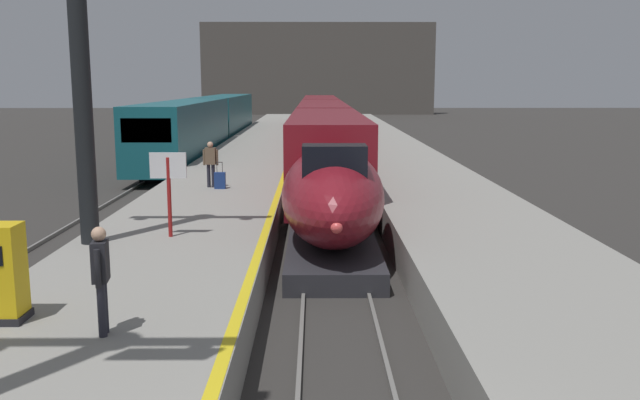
{
  "coord_description": "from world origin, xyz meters",
  "views": [
    {
      "loc": [
        -0.48,
        -5.5,
        4.86
      ],
      "look_at": [
        -0.35,
        12.3,
        1.8
      ],
      "focal_mm": 38.29,
      "sensor_mm": 36.0,
      "label": 1
    }
  ],
  "objects": [
    {
      "name": "ticket_machine_yellow",
      "position": [
        -5.55,
        5.13,
        1.79
      ],
      "size": [
        0.76,
        0.62,
        1.6
      ],
      "color": "yellow",
      "rests_on": "platform_left"
    },
    {
      "name": "regional_train_adjacent",
      "position": [
        -8.1,
        43.49,
        2.13
      ],
      "size": [
        2.85,
        36.6,
        3.8
      ],
      "color": "#145660",
      "rests_on": "ground"
    },
    {
      "name": "station_column_mid",
      "position": [
        -5.9,
        10.58,
        6.56
      ],
      "size": [
        4.0,
        0.68,
        9.16
      ],
      "color": "black",
      "rests_on": "platform_left"
    },
    {
      "name": "platform_left_safety_stripe",
      "position": [
        -1.77,
        24.75,
        1.05
      ],
      "size": [
        0.2,
        107.8,
        0.01
      ],
      "primitive_type": "cube",
      "color": "yellow",
      "rests_on": "platform_left"
    },
    {
      "name": "highspeed_train_main",
      "position": [
        0.0,
        37.24,
        1.95
      ],
      "size": [
        2.92,
        57.25,
        3.6
      ],
      "color": "maroon",
      "rests_on": "ground"
    },
    {
      "name": "rail_secondary_right",
      "position": [
        -7.35,
        27.5,
        0.06
      ],
      "size": [
        0.08,
        110.0,
        0.12
      ],
      "primitive_type": "cube",
      "color": "slate",
      "rests_on": "ground"
    },
    {
      "name": "passenger_mid_platform",
      "position": [
        -3.72,
        4.49,
        2.04
      ],
      "size": [
        0.27,
        0.57,
        1.69
      ],
      "color": "#23232D",
      "rests_on": "platform_left"
    },
    {
      "name": "platform_left",
      "position": [
        -4.05,
        24.75,
        0.53
      ],
      "size": [
        4.8,
        110.0,
        1.05
      ],
      "primitive_type": "cube",
      "color": "gray",
      "rests_on": "ground"
    },
    {
      "name": "departure_info_board",
      "position": [
        -4.11,
        11.26,
        2.56
      ],
      "size": [
        0.9,
        0.1,
        2.12
      ],
      "color": "maroon",
      "rests_on": "platform_left"
    },
    {
      "name": "rolling_suitcase",
      "position": [
        -3.95,
        19.14,
        1.35
      ],
      "size": [
        0.4,
        0.22,
        0.98
      ],
      "color": "navy",
      "rests_on": "platform_left"
    },
    {
      "name": "rail_secondary_left",
      "position": [
        -8.85,
        27.5,
        0.06
      ],
      "size": [
        0.08,
        110.0,
        0.12
      ],
      "primitive_type": "cube",
      "color": "slate",
      "rests_on": "ground"
    },
    {
      "name": "passenger_near_edge",
      "position": [
        -4.32,
        19.49,
        2.04
      ],
      "size": [
        0.57,
        0.24,
        1.69
      ],
      "color": "#23232D",
      "rests_on": "platform_left"
    },
    {
      "name": "rail_main_right",
      "position": [
        0.75,
        27.5,
        0.06
      ],
      "size": [
        0.08,
        110.0,
        0.12
      ],
      "primitive_type": "cube",
      "color": "slate",
      "rests_on": "ground"
    },
    {
      "name": "terminus_back_wall",
      "position": [
        0.0,
        102.0,
        7.0
      ],
      "size": [
        36.0,
        2.0,
        14.0
      ],
      "primitive_type": "cube",
      "color": "#4C4742",
      "rests_on": "ground"
    },
    {
      "name": "platform_right",
      "position": [
        4.05,
        24.75,
        0.53
      ],
      "size": [
        4.8,
        110.0,
        1.05
      ],
      "primitive_type": "cube",
      "color": "gray",
      "rests_on": "ground"
    },
    {
      "name": "rail_main_left",
      "position": [
        -0.75,
        27.5,
        0.06
      ],
      "size": [
        0.08,
        110.0,
        0.12
      ],
      "primitive_type": "cube",
      "color": "slate",
      "rests_on": "ground"
    }
  ]
}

